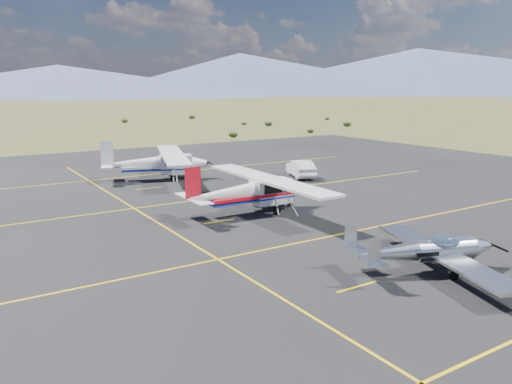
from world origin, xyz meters
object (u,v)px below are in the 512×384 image
object	(u,v)px
aircraft_cessna	(251,191)
aircraft_plain	(157,162)
aircraft_low_wing	(429,251)
sedan	(301,168)

from	to	relation	value
aircraft_cessna	aircraft_plain	distance (m)	13.28
aircraft_low_wing	aircraft_plain	distance (m)	25.37
aircraft_cessna	sedan	world-z (taller)	aircraft_cessna
aircraft_low_wing	sedan	xyz separation A→B (m)	(8.82, 20.09, -0.16)
aircraft_low_wing	aircraft_plain	world-z (taller)	aircraft_plain
aircraft_plain	sedan	size ratio (longest dim) A/B	2.88
aircraft_cessna	aircraft_plain	bearing A→B (deg)	93.62
aircraft_cessna	sedan	size ratio (longest dim) A/B	2.81
sedan	aircraft_plain	bearing A→B (deg)	-5.34
aircraft_low_wing	aircraft_cessna	world-z (taller)	aircraft_cessna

